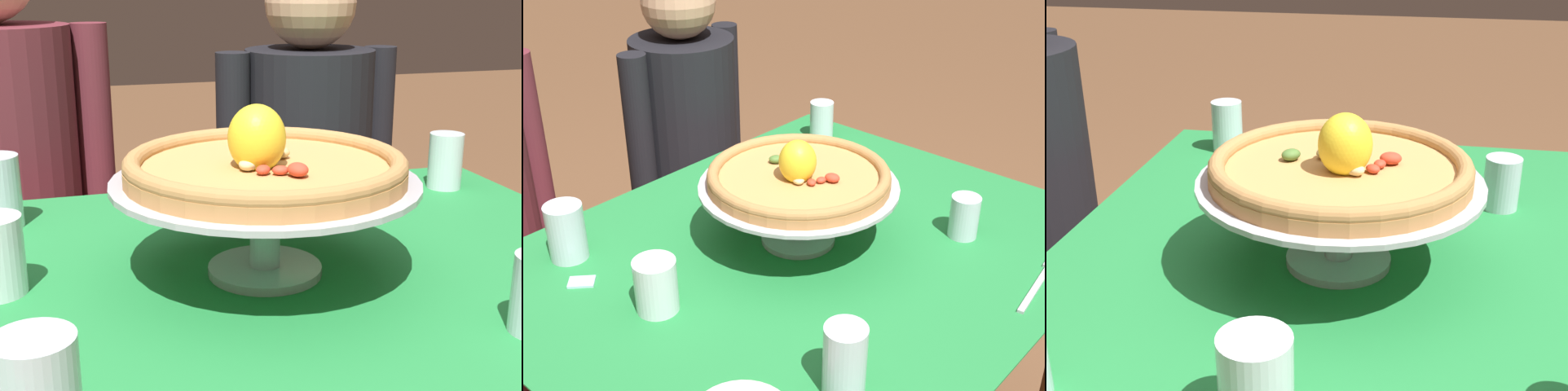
{
  "view_description": "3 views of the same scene",
  "coord_description": "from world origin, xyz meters",
  "views": [
    {
      "loc": [
        -0.24,
        -0.84,
        1.11
      ],
      "look_at": [
        0.03,
        0.08,
        0.82
      ],
      "focal_mm": 49.09,
      "sensor_mm": 36.0,
      "label": 1
    },
    {
      "loc": [
        -0.95,
        -0.79,
        1.51
      ],
      "look_at": [
        -0.0,
        0.05,
        0.83
      ],
      "focal_mm": 48.4,
      "sensor_mm": 36.0,
      "label": 2
    },
    {
      "loc": [
        -0.88,
        -0.08,
        1.22
      ],
      "look_at": [
        0.06,
        0.09,
        0.81
      ],
      "focal_mm": 47.39,
      "sensor_mm": 36.0,
      "label": 3
    }
  ],
  "objects": [
    {
      "name": "pizza",
      "position": [
        0.02,
        0.04,
        0.87
      ],
      "size": [
        0.37,
        0.37,
        0.1
      ],
      "color": "tan",
      "rests_on": "pizza_stand"
    },
    {
      "name": "dining_table",
      "position": [
        0.0,
        0.0,
        0.62
      ],
      "size": [
        1.19,
        0.97,
        0.72
      ],
      "color": "brown",
      "rests_on": "ground"
    },
    {
      "name": "water_glass_front_right",
      "position": [
        0.27,
        -0.22,
        0.76
      ],
      "size": [
        0.06,
        0.06,
        0.09
      ],
      "color": "silver",
      "rests_on": "dining_table"
    },
    {
      "name": "water_glass_side_left",
      "position": [
        -0.33,
        0.07,
        0.76
      ],
      "size": [
        0.08,
        0.08,
        0.1
      ],
      "color": "white",
      "rests_on": "dining_table"
    },
    {
      "name": "water_glass_back_right",
      "position": [
        0.48,
        0.34,
        0.76
      ],
      "size": [
        0.07,
        0.07,
        0.11
      ],
      "color": "silver",
      "rests_on": "dining_table"
    },
    {
      "name": "pizza_stand",
      "position": [
        0.02,
        0.04,
        0.82
      ],
      "size": [
        0.41,
        0.41,
        0.14
      ],
      "color": "#B7B7C1",
      "rests_on": "dining_table"
    }
  ]
}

